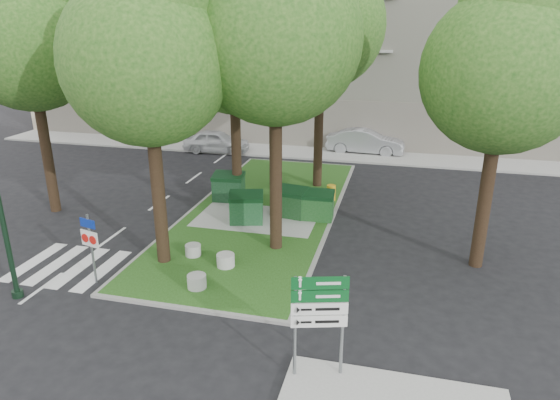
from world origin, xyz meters
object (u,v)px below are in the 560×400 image
(bollard_right, at_px, (226,260))
(dumpster_c, at_px, (291,202))
(car_white, at_px, (216,141))
(tree_street_right, at_px, (509,56))
(bollard_left, at_px, (193,250))
(bollard_mid, at_px, (197,281))
(tree_median_near_left, at_px, (149,44))
(traffic_sign_pole, at_px, (90,240))
(car_silver, at_px, (366,141))
(tree_median_far, at_px, (324,12))
(directional_sign, at_px, (319,310))
(tree_median_mid, at_px, (236,45))
(dumpster_a, at_px, (229,187))
(tree_median_near_right, at_px, (278,20))
(dumpster_b, at_px, (246,208))
(tree_street_left, at_px, (29,29))
(dumpster_d, at_px, (318,205))
(litter_bin, at_px, (331,193))

(bollard_right, bearing_deg, dumpster_c, 77.79)
(dumpster_c, xyz_separation_m, bollard_right, (-1.09, -5.05, -0.39))
(car_white, bearing_deg, tree_street_right, -134.85)
(bollard_left, distance_m, bollard_mid, 2.31)
(bollard_left, xyz_separation_m, bollard_mid, (1.02, -2.07, 0.01))
(tree_median_near_left, distance_m, traffic_sign_pole, 6.29)
(traffic_sign_pole, relative_size, car_silver, 0.49)
(tree_median_far, distance_m, directional_sign, 15.67)
(tree_median_mid, xyz_separation_m, car_silver, (4.85, 10.44, -6.19))
(tree_median_far, distance_m, bollard_right, 12.47)
(dumpster_a, relative_size, bollard_left, 2.68)
(tree_median_near_right, height_order, dumpster_b, tree_median_near_right)
(tree_street_left, bearing_deg, tree_median_near_right, -8.13)
(dumpster_a, bearing_deg, dumpster_c, -25.95)
(tree_street_right, xyz_separation_m, dumpster_d, (-6.09, 2.54, -6.28))
(tree_median_near_left, relative_size, bollard_left, 18.90)
(bollard_left, distance_m, car_silver, 17.03)
(tree_median_far, height_order, litter_bin, tree_median_far)
(tree_median_near_left, bearing_deg, bollard_left, 36.93)
(tree_median_far, relative_size, tree_street_left, 1.08)
(tree_median_far, bearing_deg, tree_street_left, -150.72)
(tree_median_far, height_order, dumpster_b, tree_median_far)
(dumpster_c, bearing_deg, bollard_mid, -92.65)
(tree_median_near_right, relative_size, car_silver, 2.39)
(tree_median_far, bearing_deg, tree_median_near_left, -111.28)
(traffic_sign_pole, xyz_separation_m, directional_sign, (7.72, -2.73, 0.32))
(tree_street_right, relative_size, car_silver, 2.10)
(tree_median_mid, bearing_deg, traffic_sign_pole, -104.23)
(tree_median_mid, bearing_deg, dumpster_c, -27.18)
(dumpster_d, relative_size, bollard_left, 2.43)
(tree_median_near_left, height_order, tree_median_far, tree_median_far)
(dumpster_c, height_order, litter_bin, dumpster_c)
(bollard_mid, relative_size, litter_bin, 0.83)
(tree_median_near_right, distance_m, bollard_right, 8.01)
(tree_median_near_left, relative_size, car_silver, 2.19)
(tree_median_mid, bearing_deg, tree_median_near_right, -56.31)
(bollard_left, relative_size, bollard_mid, 0.94)
(traffic_sign_pole, distance_m, directional_sign, 8.20)
(dumpster_b, height_order, bollard_left, dumpster_b)
(tree_median_near_left, distance_m, bollard_left, 7.06)
(tree_median_near_right, height_order, bollard_left, tree_median_near_right)
(tree_median_near_right, height_order, bollard_mid, tree_median_near_right)
(car_silver, bearing_deg, traffic_sign_pole, 162.40)
(dumpster_b, relative_size, litter_bin, 2.22)
(tree_median_near_right, bearing_deg, tree_median_far, 88.47)
(dumpster_b, height_order, litter_bin, dumpster_b)
(tree_street_left, bearing_deg, dumpster_b, 3.09)
(dumpster_b, height_order, car_white, car_white)
(tree_median_near_right, height_order, tree_median_far, tree_median_far)
(tree_street_right, distance_m, dumpster_b, 10.94)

